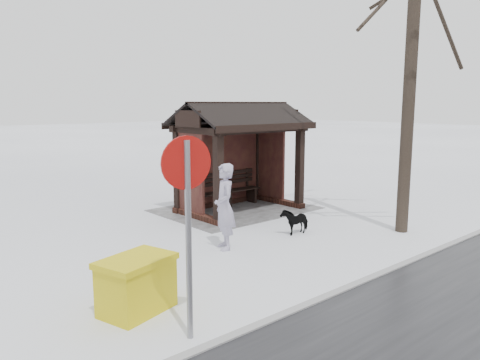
{
  "coord_description": "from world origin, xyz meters",
  "views": [
    {
      "loc": [
        8.59,
        9.9,
        3.05
      ],
      "look_at": [
        0.7,
        0.8,
        1.07
      ],
      "focal_mm": 35.0,
      "sensor_mm": 36.0,
      "label": 1
    }
  ],
  "objects_px": {
    "bus_shelter": "(237,135)",
    "dog": "(295,221)",
    "pedestrian": "(225,207)",
    "road_sign": "(187,197)",
    "grit_bin": "(137,284)"
  },
  "relations": [
    {
      "from": "bus_shelter",
      "to": "road_sign",
      "type": "distance_m",
      "value": 7.51
    },
    {
      "from": "grit_bin",
      "to": "bus_shelter",
      "type": "bearing_deg",
      "value": -158.8
    },
    {
      "from": "dog",
      "to": "grit_bin",
      "type": "distance_m",
      "value": 5.08
    },
    {
      "from": "pedestrian",
      "to": "grit_bin",
      "type": "relative_size",
      "value": 1.47
    },
    {
      "from": "bus_shelter",
      "to": "pedestrian",
      "type": "height_order",
      "value": "bus_shelter"
    },
    {
      "from": "bus_shelter",
      "to": "pedestrian",
      "type": "distance_m",
      "value": 3.88
    },
    {
      "from": "bus_shelter",
      "to": "dog",
      "type": "height_order",
      "value": "bus_shelter"
    },
    {
      "from": "dog",
      "to": "grit_bin",
      "type": "bearing_deg",
      "value": -74.78
    },
    {
      "from": "bus_shelter",
      "to": "road_sign",
      "type": "bearing_deg",
      "value": 44.74
    },
    {
      "from": "bus_shelter",
      "to": "pedestrian",
      "type": "bearing_deg",
      "value": 45.55
    },
    {
      "from": "dog",
      "to": "road_sign",
      "type": "xyz_separation_m",
      "value": [
        4.76,
        2.49,
        1.58
      ]
    },
    {
      "from": "pedestrian",
      "to": "dog",
      "type": "relative_size",
      "value": 2.51
    },
    {
      "from": "bus_shelter",
      "to": "grit_bin",
      "type": "height_order",
      "value": "bus_shelter"
    },
    {
      "from": "dog",
      "to": "grit_bin",
      "type": "xyz_separation_m",
      "value": [
        4.9,
        1.34,
        0.11
      ]
    },
    {
      "from": "dog",
      "to": "road_sign",
      "type": "height_order",
      "value": "road_sign"
    }
  ]
}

